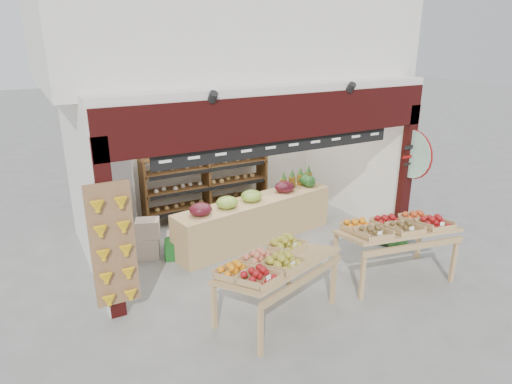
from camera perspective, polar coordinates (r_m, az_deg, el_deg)
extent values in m
plane|color=slate|center=(8.80, -0.51, -6.82)|extent=(60.00, 60.00, 0.00)
cube|color=silver|center=(10.26, -6.52, 5.82)|extent=(5.76, 0.18, 3.00)
cube|color=silver|center=(8.01, -20.62, 0.76)|extent=(0.18, 3.38, 3.00)
cube|color=silver|center=(10.25, 11.87, 5.51)|extent=(0.18, 3.38, 3.00)
cube|color=silver|center=(8.47, -2.51, 13.77)|extent=(5.76, 3.38, 0.12)
cube|color=silver|center=(9.44, -5.74, 21.21)|extent=(6.36, 4.60, 2.40)
cube|color=black|center=(7.09, 3.43, 9.30)|extent=(5.70, 0.14, 0.70)
cube|color=black|center=(6.54, -17.92, -4.71)|extent=(0.22, 0.14, 2.65)
cube|color=black|center=(9.11, 18.19, 2.07)|extent=(0.22, 0.14, 2.65)
cube|color=black|center=(7.21, 3.24, 5.81)|extent=(4.20, 0.05, 0.26)
cylinder|color=white|center=(7.26, 3.67, 7.93)|extent=(0.34, 0.05, 0.34)
cube|color=olive|center=(6.53, -17.44, -6.37)|extent=(0.60, 0.04, 1.80)
cylinder|color=#B0DDC6|center=(8.94, 18.89, 4.51)|extent=(0.04, 0.90, 0.90)
cylinder|color=maroon|center=(8.92, 19.00, 4.47)|extent=(0.01, 0.92, 0.92)
cube|color=brown|center=(9.60, -13.85, -0.35)|extent=(0.05, 0.46, 1.47)
cube|color=brown|center=(10.00, -6.22, 0.91)|extent=(0.05, 0.46, 1.47)
cube|color=brown|center=(10.56, 0.72, 2.04)|extent=(0.05, 0.46, 1.47)
cube|color=brown|center=(10.14, -6.13, -1.31)|extent=(2.76, 0.46, 0.04)
cube|color=brown|center=(10.00, -6.22, 0.91)|extent=(2.76, 0.46, 0.04)
cube|color=brown|center=(9.88, -6.30, 3.18)|extent=(2.76, 0.46, 0.04)
cube|color=brown|center=(9.79, -6.37, 4.99)|extent=(2.76, 0.46, 0.04)
cone|color=olive|center=(9.42, -12.65, 4.94)|extent=(0.32, 0.32, 0.28)
cone|color=olive|center=(9.57, -9.47, 5.38)|extent=(0.32, 0.32, 0.28)
cone|color=olive|center=(9.76, -6.40, 5.79)|extent=(0.32, 0.32, 0.28)
cone|color=olive|center=(9.97, -3.45, 6.17)|extent=(0.32, 0.32, 0.28)
cone|color=olive|center=(10.20, -0.62, 6.51)|extent=(0.32, 0.32, 0.28)
cube|color=silver|center=(9.48, -17.27, -0.02)|extent=(0.71, 0.71, 1.76)
cube|color=beige|center=(8.57, -13.53, -6.70)|extent=(0.55, 0.49, 0.39)
cube|color=beige|center=(8.43, -13.39, -4.43)|extent=(0.50, 0.45, 0.33)
cube|color=#16531A|center=(8.45, -9.82, -7.05)|extent=(0.52, 0.46, 0.33)
cube|color=beige|center=(8.82, -9.78, -5.96)|extent=(0.48, 0.42, 0.31)
cube|color=tan|center=(8.90, -0.09, -3.53)|extent=(3.44, 1.23, 0.84)
ellipsoid|color=#59141E|center=(8.06, -6.93, -2.18)|extent=(0.41, 0.38, 0.23)
ellipsoid|color=#8CB23F|center=(8.34, -3.64, -1.31)|extent=(0.41, 0.38, 0.23)
ellipsoid|color=#8CB23F|center=(8.65, -0.58, -0.50)|extent=(0.41, 0.38, 0.23)
ellipsoid|color=#59141E|center=(9.16, 3.61, 0.61)|extent=(0.41, 0.38, 0.23)
cylinder|color=olive|center=(9.32, 3.46, 1.01)|extent=(0.15, 0.15, 0.22)
cylinder|color=olive|center=(9.47, 4.53, 1.28)|extent=(0.15, 0.15, 0.22)
cylinder|color=olive|center=(9.62, 5.56, 1.55)|extent=(0.15, 0.15, 0.22)
cylinder|color=olive|center=(9.78, 6.56, 1.81)|extent=(0.15, 0.15, 0.22)
cube|color=tan|center=(6.44, 2.62, -9.13)|extent=(1.96, 1.48, 0.25)
cube|color=tan|center=(5.94, 0.57, -17.12)|extent=(0.08, 0.08, 0.71)
cube|color=tan|center=(7.02, 9.65, -11.11)|extent=(0.08, 0.08, 0.71)
cube|color=tan|center=(6.44, -5.26, -13.97)|extent=(0.08, 0.08, 0.71)
cube|color=tan|center=(7.45, 4.09, -8.95)|extent=(0.08, 0.08, 0.71)
cube|color=tan|center=(7.75, 17.10, -4.68)|extent=(1.94, 1.30, 0.26)
cube|color=tan|center=(7.21, 13.15, -10.40)|extent=(0.07, 0.07, 0.74)
cube|color=tan|center=(8.13, 23.45, -7.99)|extent=(0.07, 0.07, 0.74)
cube|color=tan|center=(7.88, 9.88, -7.43)|extent=(0.07, 0.07, 0.74)
cube|color=tan|center=(8.73, 19.71, -5.58)|extent=(0.07, 0.07, 0.74)
sphere|color=#184A1A|center=(9.12, 16.61, -5.78)|extent=(0.27, 0.27, 0.27)
sphere|color=#184A1A|center=(9.31, 17.87, -5.38)|extent=(0.27, 0.27, 0.27)
sphere|color=#184A1A|center=(9.31, 15.40, -5.15)|extent=(0.27, 0.27, 0.27)
sphere|color=#184A1A|center=(9.49, 16.66, -4.78)|extent=(0.27, 0.27, 0.27)
sphere|color=#184A1A|center=(9.21, 16.78, -3.91)|extent=(0.27, 0.27, 0.27)
sphere|color=#184A1A|center=(9.16, 17.66, -5.79)|extent=(0.27, 0.27, 0.27)
sphere|color=#184A1A|center=(9.15, 15.56, -5.59)|extent=(0.27, 0.27, 0.27)
sphere|color=#184A1A|center=(9.22, 15.45, -3.75)|extent=(0.27, 0.27, 0.27)
sphere|color=#184A1A|center=(9.45, 17.34, -4.95)|extent=(0.27, 0.27, 0.27)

